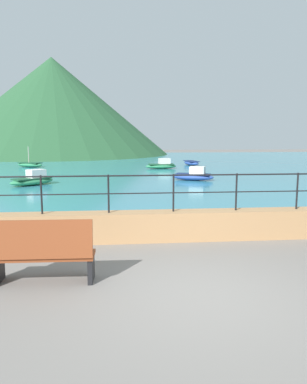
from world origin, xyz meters
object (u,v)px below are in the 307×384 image
(boat_1, at_px, (33,180))
(boat_5, at_px, (194,175))
(boat_6, at_px, (191,163))
(bench_main, at_px, (43,252))
(boat_0, at_px, (162,165))
(boat_2, at_px, (30,164))

(boat_1, relative_size, boat_5, 0.93)
(boat_1, height_order, boat_6, boat_1)
(bench_main, bearing_deg, boat_0, 77.96)
(boat_0, height_order, boat_2, boat_2)
(boat_0, relative_size, boat_2, 0.98)
(boat_2, bearing_deg, boat_5, -41.63)
(bench_main, xyz_separation_m, boat_1, (-2.93, 12.68, -0.23))
(boat_5, xyz_separation_m, boat_6, (1.92, 10.34, -0.07))
(boat_6, bearing_deg, bench_main, -106.88)
(boat_1, xyz_separation_m, boat_6, (10.28, 11.54, -0.07))
(boat_2, relative_size, boat_6, 1.01)
(boat_1, distance_m, boat_6, 15.46)
(boat_1, relative_size, boat_2, 0.94)
(bench_main, bearing_deg, boat_2, 103.16)
(bench_main, relative_size, boat_6, 0.71)
(boat_1, height_order, boat_2, boat_2)
(boat_5, bearing_deg, boat_6, 79.46)
(bench_main, relative_size, boat_2, 0.70)
(bench_main, distance_m, boat_0, 21.68)
(bench_main, height_order, boat_5, bench_main)
(boat_5, relative_size, boat_6, 1.02)
(bench_main, bearing_deg, boat_6, 73.12)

